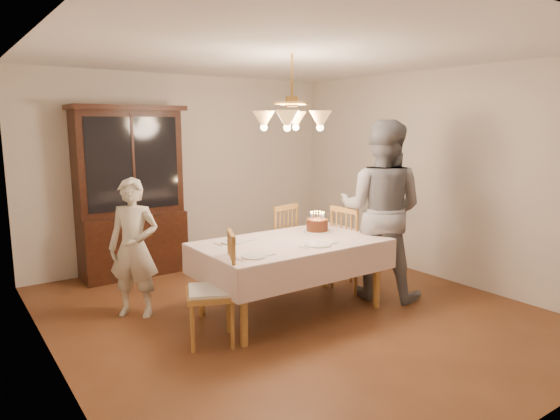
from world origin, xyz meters
TOP-DOWN VIEW (x-y plane):
  - ground at (0.00, 0.00)m, footprint 5.00×5.00m
  - room_shell at (0.00, 0.00)m, footprint 5.00×5.00m
  - dining_table at (0.00, 0.00)m, footprint 1.90×1.10m
  - china_hutch at (-0.89, 2.25)m, footprint 1.38×0.54m
  - chair_far_side at (0.38, 0.85)m, footprint 0.52×0.51m
  - chair_left_end at (-1.01, -0.18)m, footprint 0.56×0.57m
  - chair_right_end at (1.03, 0.17)m, footprint 0.47×0.48m
  - elderly_woman at (-1.35, 0.84)m, footprint 0.61×0.59m
  - adult_in_grey at (1.12, -0.16)m, footprint 1.15×1.21m
  - birthday_cake at (0.49, 0.18)m, footprint 0.30×0.30m
  - place_setting_near_left at (-0.63, -0.31)m, footprint 0.38×0.23m
  - place_setting_near_right at (0.12, -0.30)m, footprint 0.42×0.27m
  - place_setting_far_left at (-0.51, 0.28)m, footprint 0.39×0.24m
  - chandelier at (-0.00, -0.00)m, footprint 0.62×0.62m

SIDE VIEW (x-z plane):
  - ground at x=0.00m, z-range 0.00..0.00m
  - chair_far_side at x=0.38m, z-range -0.06..0.94m
  - chair_right_end at x=1.03m, z-range -0.06..0.94m
  - chair_left_end at x=-1.01m, z-range -0.05..0.95m
  - dining_table at x=0.00m, z-range 0.30..1.06m
  - elderly_woman at x=-1.35m, z-range 0.00..1.41m
  - place_setting_near_left at x=-0.63m, z-range 0.76..0.77m
  - place_setting_far_left at x=-0.51m, z-range 0.76..0.77m
  - place_setting_near_right at x=0.12m, z-range 0.76..0.77m
  - birthday_cake at x=0.49m, z-range 0.71..0.94m
  - adult_in_grey at x=1.12m, z-range 0.00..1.98m
  - china_hutch at x=-0.89m, z-range -0.04..2.12m
  - room_shell at x=0.00m, z-range -0.92..4.08m
  - chandelier at x=0.00m, z-range 1.61..2.34m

